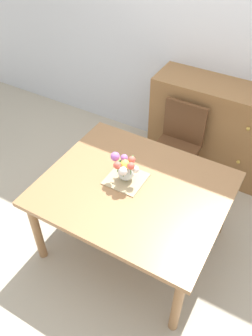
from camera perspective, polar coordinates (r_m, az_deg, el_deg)
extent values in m
plane|color=#B7AD99|center=(3.21, 1.17, -12.13)|extent=(12.00, 12.00, 0.00)
cube|color=silver|center=(3.56, 15.07, 21.31)|extent=(7.00, 0.10, 2.80)
cube|color=#9E7047|center=(2.67, 1.38, -3.45)|extent=(1.40, 1.17, 0.04)
cylinder|color=#9E7047|center=(2.95, -14.50, -10.01)|extent=(0.07, 0.07, 0.68)
cylinder|color=#9E7047|center=(2.56, 8.44, -21.41)|extent=(0.07, 0.07, 0.68)
cylinder|color=#9E7047|center=(3.47, -3.66, 1.40)|extent=(0.07, 0.07, 0.68)
cylinder|color=#9E7047|center=(3.14, 15.91, -6.16)|extent=(0.07, 0.07, 0.68)
cube|color=brown|center=(3.41, 7.98, 2.78)|extent=(0.42, 0.42, 0.04)
cylinder|color=brown|center=(3.40, 9.13, -2.97)|extent=(0.04, 0.04, 0.44)
cylinder|color=brown|center=(3.49, 3.73, -0.89)|extent=(0.04, 0.04, 0.44)
cylinder|color=brown|center=(3.65, 11.34, 0.56)|extent=(0.04, 0.04, 0.44)
cylinder|color=brown|center=(3.74, 6.25, 2.42)|extent=(0.04, 0.04, 0.44)
cube|color=brown|center=(3.42, 9.66, 7.50)|extent=(0.42, 0.04, 0.42)
cube|color=olive|center=(3.70, 15.04, 6.01)|extent=(1.40, 0.44, 1.00)
sphere|color=#B7933D|center=(3.41, 9.86, 9.36)|extent=(0.04, 0.04, 0.04)
sphere|color=#B7933D|center=(3.31, 19.48, 6.11)|extent=(0.04, 0.04, 0.04)
sphere|color=#B7933D|center=(3.65, 9.12, 4.12)|extent=(0.04, 0.04, 0.04)
sphere|color=#B7933D|center=(3.55, 18.02, 0.95)|extent=(0.04, 0.04, 0.04)
cube|color=tan|center=(2.71, 0.00, -1.80)|extent=(0.29, 0.29, 0.01)
sphere|color=silver|center=(2.66, 0.00, -0.74)|extent=(0.13, 0.13, 0.13)
sphere|color=white|center=(2.53, -0.45, -0.51)|extent=(0.07, 0.07, 0.07)
cylinder|color=#478438|center=(2.55, -0.45, -0.95)|extent=(0.01, 0.01, 0.05)
sphere|color=white|center=(2.58, 1.61, -0.21)|extent=(0.05, 0.05, 0.05)
cylinder|color=#478438|center=(2.59, 1.60, -0.47)|extent=(0.01, 0.01, 0.03)
sphere|color=#EFD14C|center=(2.58, -0.13, 0.56)|extent=(0.07, 0.07, 0.07)
cylinder|color=#478438|center=(2.60, -0.13, 0.10)|extent=(0.01, 0.01, 0.06)
sphere|color=#B266C6|center=(2.58, -1.81, 1.91)|extent=(0.07, 0.07, 0.07)
cylinder|color=#478438|center=(2.62, -1.78, 1.10)|extent=(0.01, 0.01, 0.10)
sphere|color=#E55B4C|center=(2.58, 0.96, 1.37)|extent=(0.05, 0.05, 0.05)
cylinder|color=#478438|center=(2.61, 0.95, 0.70)|extent=(0.01, 0.01, 0.08)
sphere|color=#E55B4C|center=(2.52, 0.77, 0.30)|extent=(0.06, 0.06, 0.06)
cylinder|color=#478438|center=(2.55, 0.76, -0.42)|extent=(0.01, 0.01, 0.09)
sphere|color=#B266C6|center=(2.64, -0.30, 1.68)|extent=(0.06, 0.06, 0.06)
cylinder|color=#478438|center=(2.66, -0.30, 1.28)|extent=(0.01, 0.01, 0.05)
sphere|color=#E55B4C|center=(2.55, -1.44, 0.45)|extent=(0.06, 0.06, 0.06)
cylinder|color=#478438|center=(2.58, -1.43, -0.11)|extent=(0.01, 0.01, 0.07)
ellipsoid|color=#478438|center=(2.66, -0.82, 0.96)|extent=(0.07, 0.05, 0.02)
ellipsoid|color=#478438|center=(2.62, -0.87, 0.81)|extent=(0.07, 0.03, 0.02)
ellipsoid|color=#478438|center=(2.65, 0.85, 1.56)|extent=(0.03, 0.07, 0.03)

